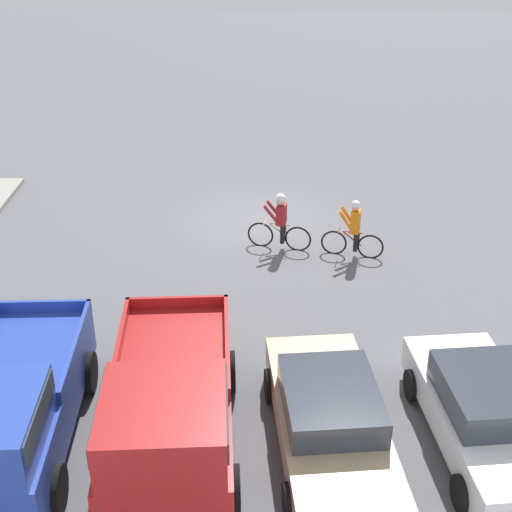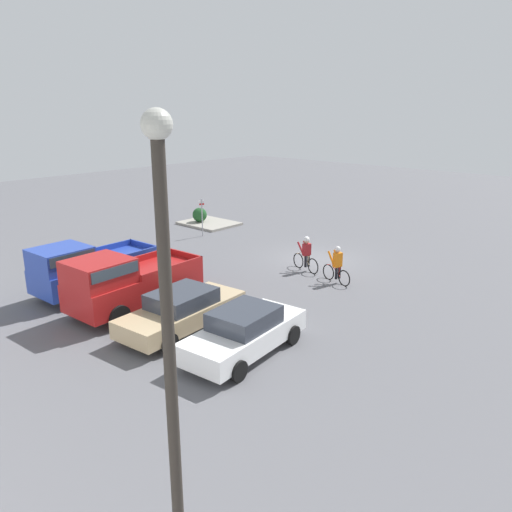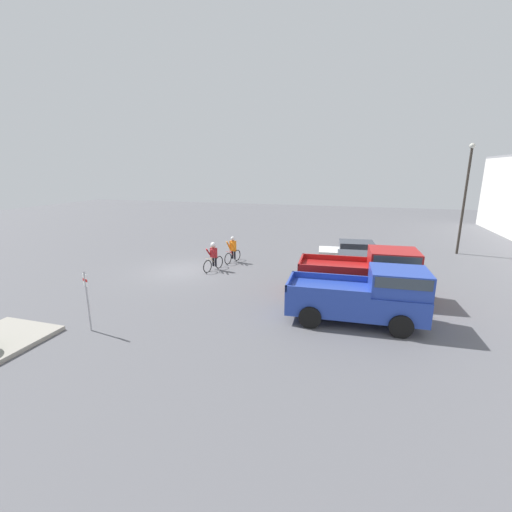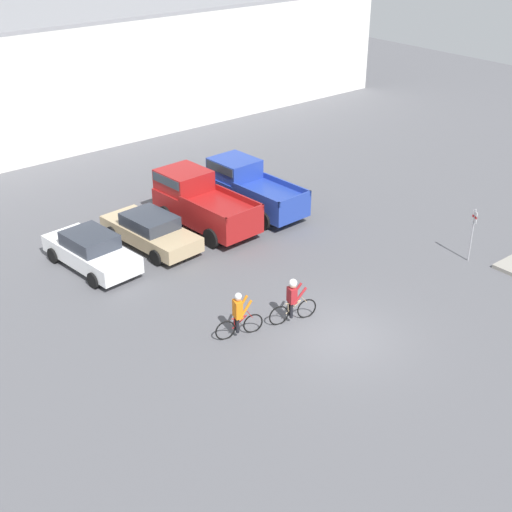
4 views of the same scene
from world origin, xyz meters
name	(u,v)px [view 3 (image 3 of 4)]	position (x,y,z in m)	size (l,w,h in m)	color
ground_plane	(182,271)	(0.00, 0.00, 0.00)	(80.00, 80.00, 0.00)	#56565B
sedan_0	(356,253)	(-4.10, 9.65, 0.73)	(2.27, 4.60, 1.47)	white
sedan_1	(358,266)	(-1.30, 9.79, 0.71)	(2.32, 4.88, 1.41)	tan
pickup_truck_0	(366,272)	(1.47, 10.13, 1.18)	(2.53, 5.23, 2.28)	maroon
pickup_truck_1	(367,295)	(4.28, 10.13, 1.13)	(2.34, 5.14, 2.18)	#233D9E
cyclist_0	(213,256)	(-0.63, 1.73, 0.87)	(1.78, 0.58, 1.68)	black
cyclist_1	(233,249)	(-2.62, 2.19, 0.83)	(1.69, 0.56, 1.68)	black
fire_lane_sign	(87,295)	(7.84, 0.55, 1.37)	(0.14, 0.29, 2.26)	#9E9EA3
lamppost	(466,191)	(-9.19, 16.44, 4.29)	(0.36, 0.36, 7.39)	#2D2823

